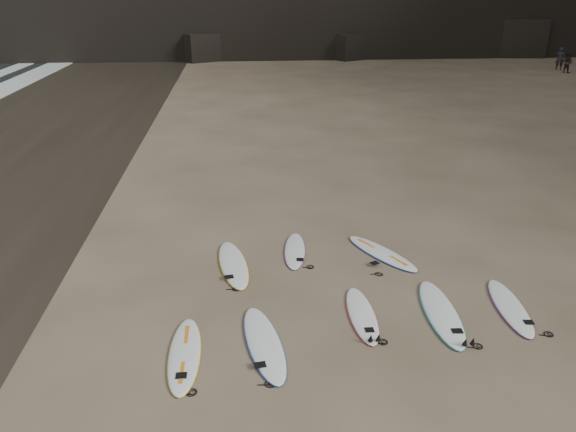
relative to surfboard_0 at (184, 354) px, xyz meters
name	(u,v)px	position (x,y,z in m)	size (l,w,h in m)	color
ground	(367,316)	(3.82, 1.07, -0.04)	(240.00, 240.00, 0.00)	#897559
surfboard_0	(184,354)	(0.00, 0.00, 0.00)	(0.59, 2.48, 0.09)	white
surfboard_1	(264,343)	(1.54, 0.22, 0.00)	(0.65, 2.69, 0.10)	white
surfboard_2	(362,314)	(3.70, 1.07, 0.00)	(0.55, 2.30, 0.08)	white
surfboard_3	(441,312)	(5.43, 0.98, 0.01)	(0.67, 2.78, 0.10)	white
surfboard_4	(510,307)	(7.02, 1.07, 0.00)	(0.59, 2.45, 0.09)	white
surfboard_5	(233,264)	(0.94, 3.69, 0.00)	(0.65, 2.71, 0.10)	white
surfboard_6	(295,250)	(2.59, 4.35, 0.00)	(0.54, 2.23, 0.08)	white
surfboard_7	(382,253)	(4.86, 3.97, 0.00)	(0.61, 2.56, 0.09)	white
person_a	(560,59)	(28.19, 36.81, 0.88)	(0.68, 0.44, 1.86)	black
person_b	(567,62)	(27.93, 35.20, 0.78)	(0.80, 0.63, 1.66)	black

